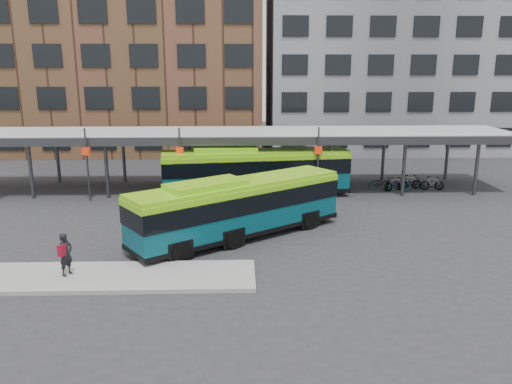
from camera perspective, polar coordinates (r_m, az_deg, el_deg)
name	(u,v)px	position (r m, az deg, el deg)	size (l,w,h in m)	color
ground	(222,252)	(23.93, -3.95, -6.85)	(120.00, 120.00, 0.00)	#28282B
boarding_island	(86,277)	(22.06, -18.87, -9.21)	(14.00, 3.00, 0.18)	gray
canopy	(227,135)	(35.53, -3.39, 6.52)	(40.00, 6.53, 4.80)	#999B9E
building_brick	(135,43)	(55.51, -13.68, 16.17)	(26.00, 14.00, 22.00)	brown
building_grey	(382,54)	(56.42, 14.22, 15.08)	(24.00, 14.00, 20.00)	slate
bus_front	(238,206)	(25.34, -2.02, -1.65)	(10.94, 8.78, 3.22)	#07424F
bus_rear	(255,171)	(33.62, -0.11, 2.46)	(12.70, 4.23, 3.44)	#07424F
pedestrian	(66,254)	(22.00, -20.93, -6.64)	(0.67, 0.78, 1.80)	black
bike_rack	(404,183)	(37.23, 16.54, 0.96)	(5.30, 1.35, 1.05)	slate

